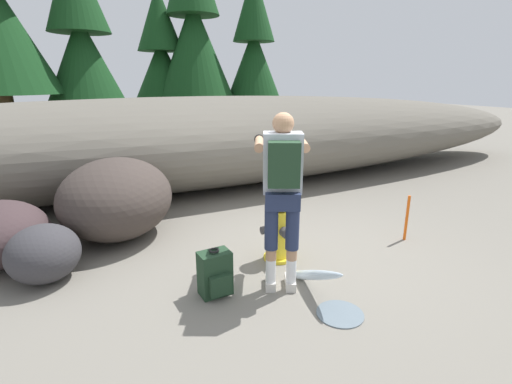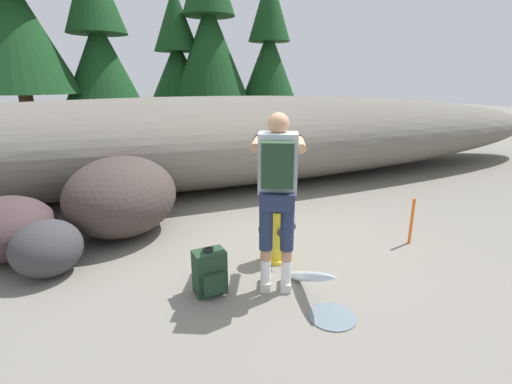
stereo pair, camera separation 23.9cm
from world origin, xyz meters
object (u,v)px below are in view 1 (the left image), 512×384
survey_stake (407,218)px  boulder_small (44,253)px  fire_hydrant (278,231)px  boulder_mid (117,198)px  boulder_large (0,234)px  spare_backpack (215,274)px  utility_worker (282,180)px

survey_stake → boulder_small: bearing=169.3°
fire_hydrant → boulder_small: bearing=166.3°
boulder_small → boulder_mid: bearing=48.3°
boulder_mid → survey_stake: 3.78m
boulder_large → fire_hydrant: bearing=-23.0°
fire_hydrant → spare_backpack: bearing=-155.8°
spare_backpack → boulder_small: (-1.51, 0.99, 0.08)m
spare_backpack → boulder_small: bearing=-128.2°
boulder_large → boulder_small: bearing=-53.3°
utility_worker → survey_stake: 2.18m
spare_backpack → boulder_large: size_ratio=0.39×
boulder_mid → survey_stake: boulder_mid is taller
utility_worker → boulder_mid: bearing=59.5°
spare_backpack → survey_stake: (2.66, 0.20, 0.08)m
utility_worker → spare_backpack: 1.10m
utility_worker → boulder_small: 2.56m
boulder_mid → fire_hydrant: bearing=-42.9°
spare_backpack → survey_stake: size_ratio=0.78×
boulder_small → survey_stake: bearing=-10.7°
fire_hydrant → spare_backpack: (-0.90, -0.40, -0.13)m
boulder_large → boulder_mid: bearing=12.0°
boulder_mid → boulder_large: bearing=-168.0°
spare_backpack → boulder_mid: 2.04m
spare_backpack → utility_worker: bearing=75.7°
utility_worker → survey_stake: bearing=-56.0°
spare_backpack → boulder_mid: boulder_mid is taller
boulder_large → spare_backpack: bearing=-39.3°
fire_hydrant → utility_worker: bearing=-115.5°
utility_worker → boulder_small: utility_worker is taller
boulder_mid → survey_stake: (3.37, -1.69, -0.22)m
fire_hydrant → boulder_large: (-2.88, 1.22, 0.01)m
fire_hydrant → utility_worker: utility_worker is taller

